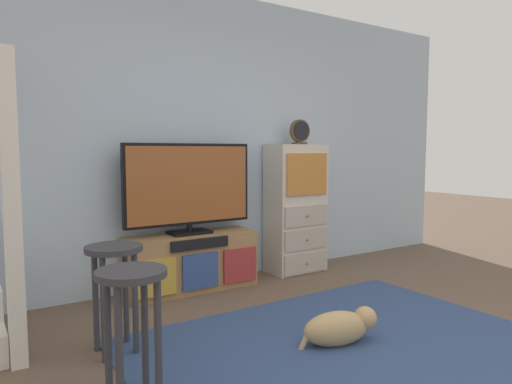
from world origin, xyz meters
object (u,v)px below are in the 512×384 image
television (189,186)px  desk_clock (300,132)px  media_console (191,262)px  bar_stool_far (114,273)px  side_cabinet (296,209)px  bar_stool_near (132,304)px  dog (340,327)px

television → desk_clock: desk_clock is taller
media_console → bar_stool_far: 1.32m
side_cabinet → desk_clock: bearing=-25.5°
bar_stool_far → television: bearing=45.2°
television → bar_stool_near: 1.91m
side_cabinet → dog: size_ratio=2.44×
bar_stool_near → dog: size_ratio=1.26×
television → desk_clock: (1.21, -0.03, 0.50)m
side_cabinet → dog: bearing=-119.0°
side_cabinet → bar_stool_far: bearing=-156.4°
bar_stool_near → dog: bar_stool_near is taller
media_console → side_cabinet: size_ratio=0.91×
dog → desk_clock: bearing=60.0°
television → desk_clock: bearing=-1.4°
bar_stool_near → dog: bearing=-2.1°
media_console → bar_stool_near: (-1.02, -1.53, 0.25)m
media_console → television: bearing=90.0°
television → bar_stool_far: size_ratio=1.77×
television → bar_stool_far: television is taller
bar_stool_far → side_cabinet: bearing=23.6°
bar_stool_far → media_console: bearing=44.4°
media_console → desk_clock: (1.21, -0.00, 1.17)m
bar_stool_far → bar_stool_near: bearing=-98.5°
desk_clock → dog: 2.24m
television → dog: bearing=-79.4°
media_console → side_cabinet: side_cabinet is taller
side_cabinet → media_console: bearing=-179.5°
dog → bar_stool_near: bearing=177.9°
bar_stool_far → dog: bearing=-28.6°
media_console → bar_stool_near: bar_stool_near is taller
desk_clock → bar_stool_near: bearing=-145.6°
desk_clock → media_console: bearing=179.8°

